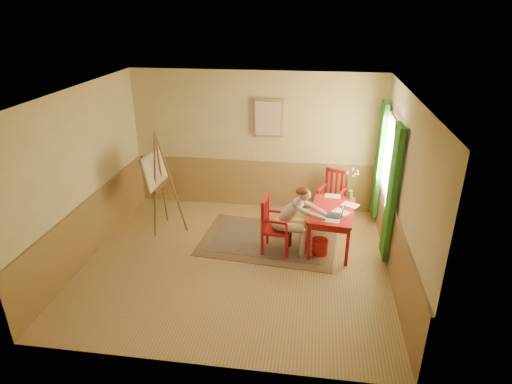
# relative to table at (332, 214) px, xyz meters

# --- Properties ---
(room) EXTENTS (5.04, 4.54, 2.84)m
(room) POSITION_rel_table_xyz_m (-1.55, -0.73, 0.77)
(room) COLOR tan
(room) RESTS_ON ground
(wainscot) EXTENTS (5.00, 4.50, 1.00)m
(wainscot) POSITION_rel_table_xyz_m (-1.55, 0.06, -0.13)
(wainscot) COLOR tan
(wainscot) RESTS_ON room
(window) EXTENTS (0.12, 2.01, 2.20)m
(window) POSITION_rel_table_xyz_m (0.87, 0.37, 0.71)
(window) COLOR white
(window) RESTS_ON room
(wall_portrait) EXTENTS (0.60, 0.05, 0.76)m
(wall_portrait) POSITION_rel_table_xyz_m (-1.30, 1.47, 1.27)
(wall_portrait) COLOR #96794F
(wall_portrait) RESTS_ON room
(rug) EXTENTS (2.53, 1.80, 0.02)m
(rug) POSITION_rel_table_xyz_m (-1.10, 0.03, -0.62)
(rug) COLOR #8C7251
(rug) RESTS_ON room
(table) EXTENTS (0.84, 1.27, 0.72)m
(table) POSITION_rel_table_xyz_m (0.00, 0.00, 0.00)
(table) COLOR #AF1A1C
(table) RESTS_ON room
(chair_left) EXTENTS (0.51, 0.49, 1.00)m
(chair_left) POSITION_rel_table_xyz_m (-0.97, -0.30, -0.13)
(chair_left) COLOR #AF1A1C
(chair_left) RESTS_ON room
(chair_back) EXTENTS (0.61, 0.62, 1.04)m
(chair_back) POSITION_rel_table_xyz_m (0.04, 0.97, -0.11)
(chair_back) COLOR #AF1A1C
(chair_back) RESTS_ON room
(figure) EXTENTS (0.94, 0.44, 1.25)m
(figure) POSITION_rel_table_xyz_m (-0.64, -0.32, 0.06)
(figure) COLOR beige
(figure) RESTS_ON room
(laptop) EXTENTS (0.39, 0.27, 0.22)m
(laptop) POSITION_rel_table_xyz_m (0.04, -0.24, 0.13)
(laptop) COLOR #1E2338
(laptop) RESTS_ON table
(papers) EXTENTS (0.67, 1.17, 0.00)m
(papers) POSITION_rel_table_xyz_m (0.11, 0.08, 0.09)
(papers) COLOR white
(papers) RESTS_ON table
(vase) EXTENTS (0.27, 0.26, 0.55)m
(vase) POSITION_rel_table_xyz_m (0.33, 0.54, 0.34)
(vase) COLOR #3F724C
(vase) RESTS_ON table
(wastebasket) EXTENTS (0.31, 0.31, 0.29)m
(wastebasket) POSITION_rel_table_xyz_m (-0.18, -0.30, -0.49)
(wastebasket) COLOR #B01E1C
(wastebasket) RESTS_ON room
(easel) EXTENTS (0.65, 0.85, 1.91)m
(easel) POSITION_rel_table_xyz_m (-3.17, 0.23, 0.50)
(easel) COLOR brown
(easel) RESTS_ON room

